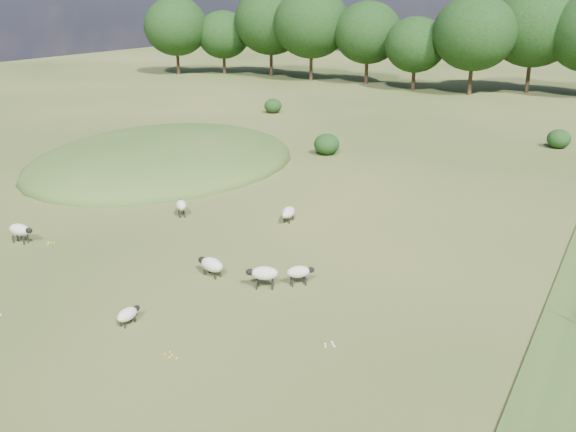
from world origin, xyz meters
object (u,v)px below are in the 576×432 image
at_px(sheep_0, 181,205).
at_px(sheep_2, 264,273).
at_px(sheep_4, 128,314).
at_px(sheep_6, 299,272).
at_px(sheep_1, 288,213).
at_px(sheep_3, 20,230).
at_px(sheep_5, 211,265).

xyz_separation_m(sheep_0, sheep_2, (8.06, -5.24, 0.04)).
distance_m(sheep_2, sheep_4, 5.33).
bearing_deg(sheep_0, sheep_6, -159.15).
bearing_deg(sheep_2, sheep_0, -59.56).
distance_m(sheep_0, sheep_2, 9.61).
bearing_deg(sheep_1, sheep_6, 20.89).
height_order(sheep_3, sheep_4, sheep_3).
bearing_deg(sheep_6, sheep_5, 152.67).
relative_size(sheep_3, sheep_5, 0.94).
bearing_deg(sheep_0, sheep_5, -176.80).
height_order(sheep_1, sheep_6, sheep_6).
xyz_separation_m(sheep_0, sheep_6, (9.11, -4.31, -0.03)).
distance_m(sheep_5, sheep_6, 3.60).
distance_m(sheep_0, sheep_5, 7.70).
relative_size(sheep_1, sheep_3, 1.03).
distance_m(sheep_3, sheep_5, 9.70).
bearing_deg(sheep_4, sheep_3, 70.78).
xyz_separation_m(sheep_3, sheep_6, (13.09, 2.24, -0.08)).
bearing_deg(sheep_3, sheep_2, -0.47).
xyz_separation_m(sheep_1, sheep_5, (0.49, -7.14, 0.02)).
distance_m(sheep_4, sheep_5, 4.66).
relative_size(sheep_1, sheep_2, 1.04).
relative_size(sheep_4, sheep_5, 0.74).
height_order(sheep_0, sheep_6, sheep_0).
xyz_separation_m(sheep_5, sheep_6, (3.47, 0.94, 0.07)).
height_order(sheep_0, sheep_5, sheep_0).
relative_size(sheep_5, sheep_6, 1.32).
distance_m(sheep_1, sheep_6, 7.36).
distance_m(sheep_0, sheep_3, 7.66).
relative_size(sheep_0, sheep_1, 0.82).
distance_m(sheep_1, sheep_2, 7.70).
distance_m(sheep_1, sheep_4, 11.80).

